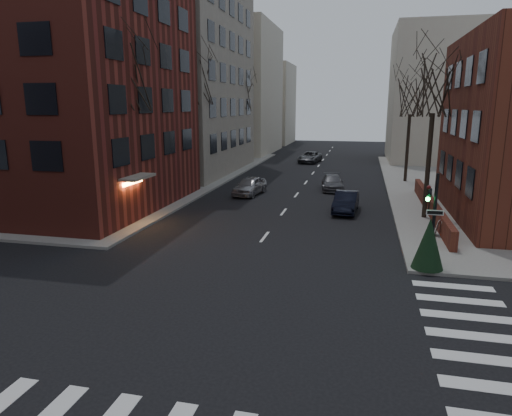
{
  "coord_description": "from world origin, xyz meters",
  "views": [
    {
      "loc": [
        4.9,
        -11.01,
        6.94
      ],
      "look_at": [
        -0.04,
        10.16,
        2.0
      ],
      "focal_mm": 32.0,
      "sensor_mm": 36.0,
      "label": 1
    }
  ],
  "objects_px": {
    "sandwich_board": "(440,228)",
    "streetlamp_near": "(187,141)",
    "car_lane_far": "(310,157)",
    "parked_sedan": "(346,202)",
    "traffic_signal": "(432,225)",
    "tree_left_b": "(197,80)",
    "evergreen_shrub": "(429,243)",
    "tree_left_a": "(124,78)",
    "car_lane_gray": "(332,183)",
    "tree_left_c": "(240,95)",
    "tree_right_a": "(435,85)",
    "car_lane_silver": "(250,186)",
    "streetlamp_far": "(250,128)",
    "tree_right_b": "(411,97)"
  },
  "relations": [
    {
      "from": "tree_right_a",
      "to": "streetlamp_near",
      "type": "xyz_separation_m",
      "value": [
        -17.0,
        4.0,
        -3.79
      ]
    },
    {
      "from": "tree_right_b",
      "to": "parked_sedan",
      "type": "height_order",
      "value": "tree_right_b"
    },
    {
      "from": "traffic_signal",
      "to": "tree_right_a",
      "type": "relative_size",
      "value": 0.41
    },
    {
      "from": "car_lane_silver",
      "to": "car_lane_far",
      "type": "bearing_deg",
      "value": 91.32
    },
    {
      "from": "streetlamp_near",
      "to": "tree_left_b",
      "type": "bearing_deg",
      "value": 98.53
    },
    {
      "from": "car_lane_far",
      "to": "streetlamp_near",
      "type": "bearing_deg",
      "value": -100.06
    },
    {
      "from": "car_lane_silver",
      "to": "streetlamp_far",
      "type": "bearing_deg",
      "value": 111.05
    },
    {
      "from": "tree_left_b",
      "to": "tree_right_a",
      "type": "height_order",
      "value": "tree_left_b"
    },
    {
      "from": "tree_right_a",
      "to": "car_lane_gray",
      "type": "xyz_separation_m",
      "value": [
        -6.22,
        8.85,
        -7.42
      ]
    },
    {
      "from": "tree_left_c",
      "to": "car_lane_silver",
      "type": "height_order",
      "value": "tree_left_c"
    },
    {
      "from": "tree_right_a",
      "to": "car_lane_gray",
      "type": "height_order",
      "value": "tree_right_a"
    },
    {
      "from": "tree_left_c",
      "to": "parked_sedan",
      "type": "distance_m",
      "value": 25.76
    },
    {
      "from": "sandwich_board",
      "to": "streetlamp_near",
      "type": "bearing_deg",
      "value": 174.65
    },
    {
      "from": "tree_left_b",
      "to": "car_lane_silver",
      "type": "xyz_separation_m",
      "value": [
        5.19,
        -2.74,
        -8.2
      ]
    },
    {
      "from": "car_lane_silver",
      "to": "tree_right_b",
      "type": "bearing_deg",
      "value": 42.45
    },
    {
      "from": "traffic_signal",
      "to": "tree_right_a",
      "type": "distance_m",
      "value": 10.92
    },
    {
      "from": "tree_right_b",
      "to": "car_lane_gray",
      "type": "height_order",
      "value": "tree_right_b"
    },
    {
      "from": "streetlamp_near",
      "to": "evergreen_shrub",
      "type": "xyz_separation_m",
      "value": [
        16.0,
        -13.5,
        -2.99
      ]
    },
    {
      "from": "tree_left_b",
      "to": "streetlamp_far",
      "type": "xyz_separation_m",
      "value": [
        0.6,
        16.0,
        -4.68
      ]
    },
    {
      "from": "traffic_signal",
      "to": "parked_sedan",
      "type": "relative_size",
      "value": 0.97
    },
    {
      "from": "traffic_signal",
      "to": "tree_right_a",
      "type": "height_order",
      "value": "tree_right_a"
    },
    {
      "from": "tree_left_b",
      "to": "streetlamp_near",
      "type": "relative_size",
      "value": 1.72
    },
    {
      "from": "streetlamp_near",
      "to": "traffic_signal",
      "type": "bearing_deg",
      "value": -38.87
    },
    {
      "from": "traffic_signal",
      "to": "sandwich_board",
      "type": "height_order",
      "value": "traffic_signal"
    },
    {
      "from": "car_lane_far",
      "to": "parked_sedan",
      "type": "bearing_deg",
      "value": -71.67
    },
    {
      "from": "tree_left_c",
      "to": "sandwich_board",
      "type": "height_order",
      "value": "tree_left_c"
    },
    {
      "from": "tree_left_c",
      "to": "tree_right_a",
      "type": "height_order",
      "value": "same"
    },
    {
      "from": "car_lane_silver",
      "to": "car_lane_far",
      "type": "relative_size",
      "value": 0.88
    },
    {
      "from": "tree_left_a",
      "to": "car_lane_gray",
      "type": "xyz_separation_m",
      "value": [
        11.38,
        12.85,
        -7.86
      ]
    },
    {
      "from": "streetlamp_far",
      "to": "sandwich_board",
      "type": "height_order",
      "value": "streetlamp_far"
    },
    {
      "from": "streetlamp_near",
      "to": "sandwich_board",
      "type": "relative_size",
      "value": 7.44
    },
    {
      "from": "tree_right_b",
      "to": "parked_sedan",
      "type": "bearing_deg",
      "value": -110.11
    },
    {
      "from": "car_lane_gray",
      "to": "car_lane_far",
      "type": "distance_m",
      "value": 18.37
    },
    {
      "from": "tree_right_a",
      "to": "tree_right_b",
      "type": "height_order",
      "value": "tree_right_a"
    },
    {
      "from": "parked_sedan",
      "to": "sandwich_board",
      "type": "bearing_deg",
      "value": -41.07
    },
    {
      "from": "tree_left_c",
      "to": "streetlamp_near",
      "type": "distance_m",
      "value": 18.4
    },
    {
      "from": "tree_right_a",
      "to": "car_lane_far",
      "type": "bearing_deg",
      "value": 110.76
    },
    {
      "from": "tree_left_c",
      "to": "evergreen_shrub",
      "type": "xyz_separation_m",
      "value": [
        16.6,
        -31.5,
        -6.78
      ]
    },
    {
      "from": "tree_right_a",
      "to": "car_lane_far",
      "type": "relative_size",
      "value": 2.03
    },
    {
      "from": "tree_left_b",
      "to": "evergreen_shrub",
      "type": "relative_size",
      "value": 4.93
    },
    {
      "from": "tree_left_b",
      "to": "evergreen_shrub",
      "type": "bearing_deg",
      "value": -46.5
    },
    {
      "from": "parked_sedan",
      "to": "car_lane_far",
      "type": "distance_m",
      "value": 26.45
    },
    {
      "from": "car_lane_gray",
      "to": "evergreen_shrub",
      "type": "xyz_separation_m",
      "value": [
        5.22,
        -18.35,
        0.63
      ]
    },
    {
      "from": "car_lane_silver",
      "to": "car_lane_far",
      "type": "distance_m",
      "value": 21.65
    },
    {
      "from": "car_lane_gray",
      "to": "streetlamp_near",
      "type": "bearing_deg",
      "value": -161.86
    },
    {
      "from": "tree_left_b",
      "to": "tree_right_b",
      "type": "distance_m",
      "value": 18.64
    },
    {
      "from": "streetlamp_far",
      "to": "car_lane_gray",
      "type": "xyz_separation_m",
      "value": [
        10.78,
        -15.15,
        -3.63
      ]
    },
    {
      "from": "tree_left_c",
      "to": "sandwich_board",
      "type": "relative_size",
      "value": 11.52
    },
    {
      "from": "car_lane_silver",
      "to": "traffic_signal",
      "type": "bearing_deg",
      "value": -43.74
    },
    {
      "from": "tree_left_a",
      "to": "tree_right_a",
      "type": "relative_size",
      "value": 1.06
    }
  ]
}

